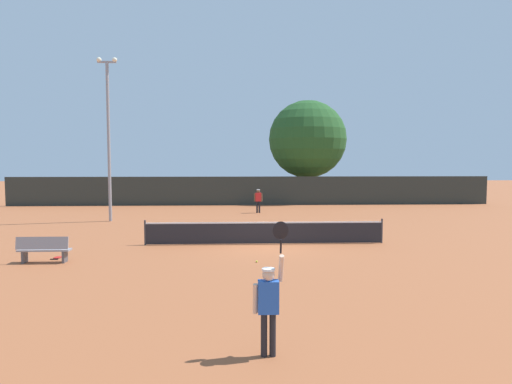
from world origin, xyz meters
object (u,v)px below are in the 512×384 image
object	(u,v)px
player_receiving	(258,199)
spare_racket	(57,257)
courtside_bench	(44,249)
parked_car_mid	(313,189)
tennis_ball	(257,261)
large_tree	(307,139)
light_pole	(108,130)
parked_car_near	(273,189)
player_serving	(269,298)

from	to	relation	value
player_receiving	spare_racket	world-z (taller)	player_receiving
spare_racket	courtside_bench	world-z (taller)	courtside_bench
spare_racket	parked_car_mid	world-z (taller)	parked_car_mid
tennis_ball	spare_racket	bearing A→B (deg)	172.04
tennis_ball	large_tree	distance (m)	24.78
large_tree	parked_car_mid	distance (m)	7.06
spare_racket	light_pole	distance (m)	11.41
player_receiving	parked_car_near	world-z (taller)	parked_car_near
spare_racket	tennis_ball	bearing A→B (deg)	-7.96
player_receiving	light_pole	world-z (taller)	light_pole
spare_racket	light_pole	size ratio (longest dim) A/B	0.05
courtside_bench	light_pole	size ratio (longest dim) A/B	0.19
light_pole	player_serving	bearing A→B (deg)	-66.45
player_serving	light_pole	distance (m)	20.74
light_pole	parked_car_near	world-z (taller)	light_pole
courtside_bench	parked_car_near	world-z (taller)	parked_car_near
courtside_bench	parked_car_near	distance (m)	30.13
tennis_ball	courtside_bench	world-z (taller)	courtside_bench
player_serving	spare_racket	bearing A→B (deg)	130.22
tennis_ball	parked_car_near	size ratio (longest dim) A/B	0.02
light_pole	parked_car_near	xyz separation A→B (m)	(11.14, 17.45, -4.60)
light_pole	large_tree	world-z (taller)	light_pole
player_receiving	parked_car_mid	world-z (taller)	parked_car_mid
parked_car_near	large_tree	bearing A→B (deg)	-67.64
courtside_bench	large_tree	size ratio (longest dim) A/B	0.20
parked_car_mid	large_tree	bearing A→B (deg)	-112.78
parked_car_mid	spare_racket	bearing A→B (deg)	-124.94
light_pole	parked_car_mid	world-z (taller)	light_pole
light_pole	tennis_ball	bearing A→B (deg)	-53.38
tennis_ball	light_pole	size ratio (longest dim) A/B	0.01
player_serving	player_receiving	size ratio (longest dim) A/B	1.54
spare_racket	player_serving	bearing A→B (deg)	-49.78
player_serving	tennis_ball	world-z (taller)	player_serving
light_pole	spare_racket	bearing A→B (deg)	-85.09
spare_racket	light_pole	xyz separation A→B (m)	(-0.86, 10.04, 5.36)
player_serving	courtside_bench	size ratio (longest dim) A/B	1.38
spare_racket	courtside_bench	bearing A→B (deg)	-100.87
player_serving	courtside_bench	world-z (taller)	player_serving
player_receiving	courtside_bench	distance (m)	16.82
player_serving	tennis_ball	xyz separation A→B (m)	(0.12, 7.54, -1.06)
parked_car_near	parked_car_mid	world-z (taller)	same
player_receiving	courtside_bench	size ratio (longest dim) A/B	0.90
player_serving	parked_car_mid	world-z (taller)	player_serving
player_serving	large_tree	bearing A→B (deg)	79.67
player_serving	large_tree	size ratio (longest dim) A/B	0.28
tennis_ball	courtside_bench	xyz separation A→B (m)	(-7.51, 0.25, 0.45)
light_pole	parked_car_near	distance (m)	21.21
player_receiving	spare_racket	xyz separation A→B (m)	(-8.14, -13.85, -0.97)
parked_car_mid	player_receiving	bearing A→B (deg)	-121.67
parked_car_near	player_receiving	bearing A→B (deg)	-104.39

